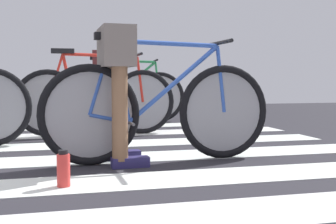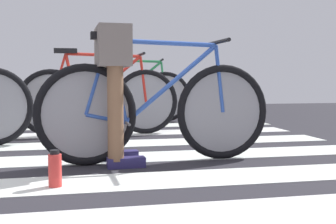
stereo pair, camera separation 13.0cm
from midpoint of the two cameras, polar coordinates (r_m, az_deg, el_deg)
ground at (r=3.09m, az=-14.11°, el=-7.33°), size 18.00×14.00×0.02m
crosswalk_markings at (r=2.97m, az=-14.94°, el=-7.58°), size 5.37×5.75×0.00m
bicycle_1_of_4 at (r=3.15m, az=-2.32°, el=0.29°), size 1.74×0.52×0.93m
cyclist_1_of_4 at (r=3.08m, az=-7.97°, el=4.72°), size 0.32×0.42×0.97m
bicycle_3_of_4 at (r=4.75m, az=-10.24°, el=1.56°), size 1.74×0.52×0.93m
bicycle_4_of_4 at (r=6.17m, az=-6.46°, el=2.21°), size 1.73×0.52×0.93m
cyclist_4_of_4 at (r=6.17m, az=-9.37°, el=4.67°), size 0.35×0.43×1.01m
water_bottle at (r=2.52m, az=-15.12°, el=-7.42°), size 0.07×0.07×0.21m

